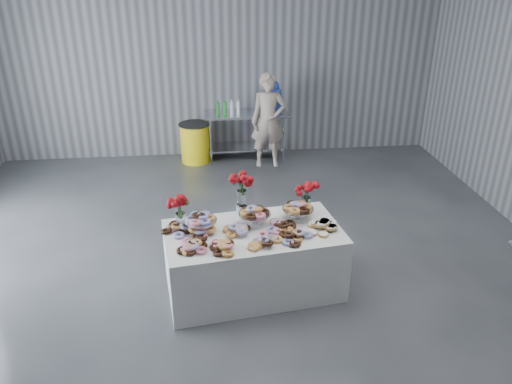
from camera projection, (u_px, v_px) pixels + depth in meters
ground at (239, 294)px, 5.61m from camera, size 9.00×9.00×0.00m
room_walls at (204, 54)px, 4.51m from camera, size 8.04×9.04×4.02m
display_table at (254, 260)px, 5.55m from camera, size 2.02×1.24×0.75m
prep_table at (246, 127)px, 9.07m from camera, size 1.50×0.60×0.90m
donut_mounds at (254, 230)px, 5.33m from camera, size 1.90×1.03×0.09m
cake_stand_left at (200, 219)px, 5.34m from camera, size 0.36×0.36×0.17m
cake_stand_mid at (255, 213)px, 5.47m from camera, size 0.36×0.36×0.17m
cake_stand_right at (298, 208)px, 5.58m from camera, size 0.36×0.36×0.17m
danish_pile at (324, 225)px, 5.40m from camera, size 0.48×0.48×0.11m
bouquet_left at (180, 204)px, 5.32m from camera, size 0.26×0.26×0.42m
bouquet_right at (307, 188)px, 5.68m from camera, size 0.26×0.26×0.42m
bouquet_center at (242, 186)px, 5.52m from camera, size 0.26×0.26×0.57m
water_jug at (274, 98)px, 8.89m from camera, size 0.28×0.28×0.55m
drink_bottles at (228, 107)px, 8.77m from camera, size 0.54×0.08×0.27m
person at (268, 121)px, 8.73m from camera, size 0.62×0.42×1.65m
trash_barrel at (195, 143)px, 9.09m from camera, size 0.56×0.56×0.72m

